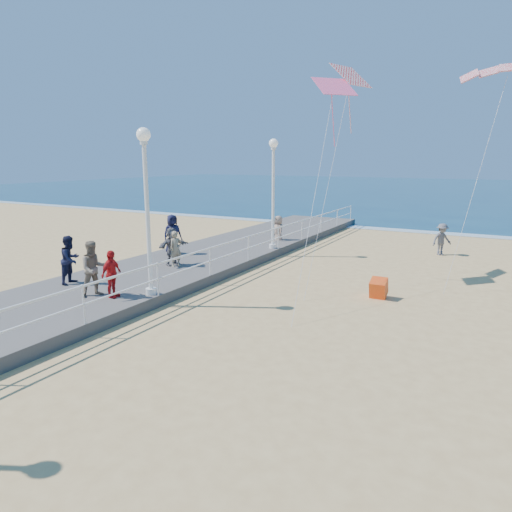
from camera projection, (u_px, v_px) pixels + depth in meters
The scene contains 19 objects.
ground at pixel (301, 335), 12.64m from camera, with size 160.00×160.00×0.00m, color #DBB572.
ocean at pixel (471, 191), 68.49m from camera, with size 160.00×90.00×0.05m, color #0D344E.
surf_line at pixel (422, 232), 30.25m from camera, with size 160.00×1.20×0.04m, color white.
boardwalk at pixel (105, 291), 16.10m from camera, with size 5.00×44.00×0.40m, color #66625C.
railing at pixel (157, 270), 14.74m from camera, with size 0.05×42.00×0.55m.
lamp_post_mid at pixel (146, 195), 14.38m from camera, with size 0.44×0.44×5.32m.
lamp_post_far at pixel (273, 182), 22.11m from camera, with size 0.44×0.44×5.32m.
spectator_1 at pixel (94, 269), 14.71m from camera, with size 0.88×0.69×1.81m, color gray.
spectator_3 at pixel (111, 274), 14.55m from camera, with size 0.90×0.38×1.54m, color red.
spectator_4 at pixel (173, 234), 21.27m from camera, with size 0.90×0.59×1.85m, color #181935.
spectator_5 at pixel (172, 246), 19.04m from camera, with size 1.48×0.47×1.60m, color #5F5D63.
spectator_6 at pixel (176, 249), 18.77m from camera, with size 0.54×0.35×1.48m, color gray.
spectator_7 at pixel (70, 260), 16.21m from camera, with size 0.84×0.65×1.72m, color #181A34.
beach_walker_a at pixel (442, 239), 22.94m from camera, with size 1.04×0.60×1.61m, color #5C5B60.
beach_walker_c at pixel (279, 231), 25.07m from camera, with size 0.85×0.55×1.73m, color gray.
box_kite at pixel (379, 290), 15.89m from camera, with size 0.55×0.55×0.60m, color red.
kite_parafoil at pixel (508, 67), 16.77m from camera, with size 3.36×0.90×0.30m, color red, non-canonical shape.
kite_diamond_pink at pixel (334, 86), 17.07m from camera, with size 1.40×1.40×0.02m, color #F55A8B.
kite_diamond_redwhite at pixel (351, 76), 18.13m from camera, with size 1.42×1.42×0.02m, color red.
Camera 1 is at (4.60, -11.05, 4.77)m, focal length 32.00 mm.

